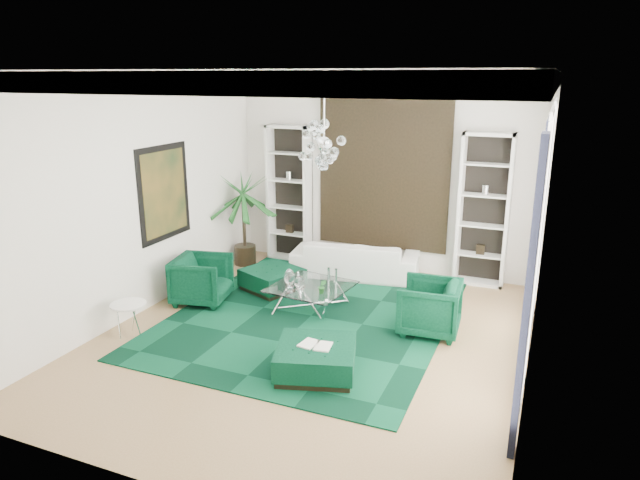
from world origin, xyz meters
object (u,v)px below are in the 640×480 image
at_px(sofa, 355,259).
at_px(side_table, 130,320).
at_px(armchair_left, 202,280).
at_px(palm, 243,207).
at_px(coffee_table, 311,298).
at_px(ottoman_side, 272,280).
at_px(armchair_right, 429,307).
at_px(ottoman_front, 316,360).

height_order(sofa, side_table, sofa).
bearing_deg(side_table, armchair_left, 80.70).
bearing_deg(armchair_left, palm, -2.76).
relative_size(coffee_table, palm, 0.50).
bearing_deg(sofa, armchair_left, 40.06).
bearing_deg(coffee_table, palm, 143.07).
relative_size(ottoman_side, side_table, 1.73).
distance_m(armchair_right, ottoman_side, 3.06).
height_order(ottoman_front, side_table, side_table).
height_order(sofa, ottoman_side, sofa).
bearing_deg(ottoman_side, armchair_right, -12.40).
height_order(sofa, armchair_right, armchair_right).
bearing_deg(sofa, coffee_table, 77.25).
relative_size(coffee_table, side_table, 2.31).
distance_m(armchair_left, ottoman_side, 1.29).
distance_m(coffee_table, palm, 2.92).
bearing_deg(side_table, coffee_table, 43.03).
relative_size(armchair_left, ottoman_side, 0.99).
relative_size(ottoman_side, ottoman_front, 0.90).
relative_size(armchair_left, armchair_right, 1.00).
bearing_deg(palm, ottoman_front, -49.16).
bearing_deg(coffee_table, ottoman_front, -64.96).
bearing_deg(armchair_left, ottoman_side, -54.31).
bearing_deg(armchair_right, coffee_table, -97.65).
relative_size(armchair_left, palm, 0.37).
bearing_deg(ottoman_side, palm, 136.96).
height_order(coffee_table, side_table, side_table).
distance_m(ottoman_side, ottoman_front, 3.11).
relative_size(armchair_left, side_table, 1.72).
distance_m(ottoman_side, palm, 1.93).
xyz_separation_m(armchair_right, ottoman_front, (-1.09, -1.81, -0.21)).
bearing_deg(side_table, palm, 91.59).
bearing_deg(coffee_table, ottoman_side, 152.04).
bearing_deg(armchair_right, ottoman_side, -106.35).
distance_m(armchair_left, ottoman_front, 3.15).
relative_size(sofa, ottoman_side, 2.66).
relative_size(sofa, armchair_left, 2.68).
xyz_separation_m(ottoman_front, side_table, (-3.00, -0.02, 0.05)).
bearing_deg(palm, ottoman_side, -43.04).
distance_m(armchair_left, armchair_right, 3.85).
distance_m(sofa, ottoman_side, 1.73).
height_order(sofa, palm, palm).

